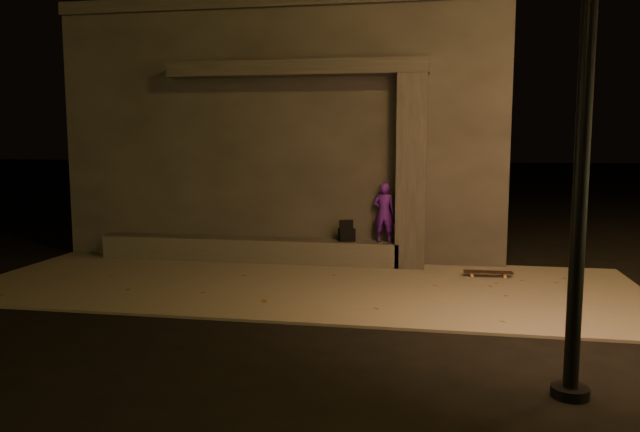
% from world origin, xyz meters
% --- Properties ---
extents(ground, '(120.00, 120.00, 0.00)m').
position_xyz_m(ground, '(0.00, 0.00, 0.00)').
color(ground, black).
rests_on(ground, ground).
extents(sidewalk, '(11.00, 4.40, 0.04)m').
position_xyz_m(sidewalk, '(0.00, 2.00, 0.02)').
color(sidewalk, slate).
rests_on(sidewalk, ground).
extents(building, '(9.00, 5.10, 5.22)m').
position_xyz_m(building, '(-1.00, 6.49, 2.61)').
color(building, '#34312F').
rests_on(building, ground).
extents(ledge, '(6.00, 0.55, 0.45)m').
position_xyz_m(ledge, '(-1.50, 3.75, 0.27)').
color(ledge, '#504C48').
rests_on(ledge, sidewalk).
extents(column, '(0.55, 0.55, 3.60)m').
position_xyz_m(column, '(1.70, 3.75, 1.84)').
color(column, '#34312F').
rests_on(column, sidewalk).
extents(canopy, '(5.00, 0.70, 0.28)m').
position_xyz_m(canopy, '(-0.50, 3.80, 3.78)').
color(canopy, '#34312F').
rests_on(canopy, column).
extents(skateboarder, '(0.44, 0.31, 1.15)m').
position_xyz_m(skateboarder, '(1.20, 3.75, 1.06)').
color(skateboarder, '#53189E').
rests_on(skateboarder, ledge).
extents(backpack, '(0.35, 0.29, 0.43)m').
position_xyz_m(backpack, '(0.48, 3.75, 0.64)').
color(backpack, black).
rests_on(backpack, ledge).
extents(skateboard, '(0.85, 0.23, 0.09)m').
position_xyz_m(skateboard, '(3.10, 3.10, 0.12)').
color(skateboard, black).
rests_on(skateboard, sidewalk).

